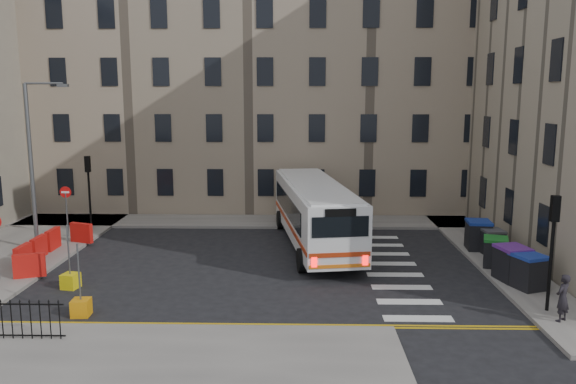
{
  "coord_description": "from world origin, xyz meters",
  "views": [
    {
      "loc": [
        -0.08,
        -24.41,
        7.62
      ],
      "look_at": [
        -0.68,
        2.21,
        3.0
      ],
      "focal_mm": 35.0,
      "sensor_mm": 36.0,
      "label": 1
    }
  ],
  "objects_px": {
    "wheelie_bin_b": "(512,263)",
    "bollard_yellow": "(71,281)",
    "bus": "(315,211)",
    "wheelie_bin_a": "(528,271)",
    "wheelie_bin_d": "(492,242)",
    "bollard_chevron": "(81,308)",
    "wheelie_bin_c": "(495,252)",
    "pedestrian": "(563,298)",
    "wheelie_bin_e": "(478,235)",
    "streetlamp": "(31,164)"
  },
  "relations": [
    {
      "from": "wheelie_bin_d",
      "to": "wheelie_bin_b",
      "type": "bearing_deg",
      "value": -103.42
    },
    {
      "from": "streetlamp",
      "to": "bollard_chevron",
      "type": "height_order",
      "value": "streetlamp"
    },
    {
      "from": "streetlamp",
      "to": "bollard_chevron",
      "type": "bearing_deg",
      "value": -56.54
    },
    {
      "from": "wheelie_bin_c",
      "to": "pedestrian",
      "type": "relative_size",
      "value": 0.87
    },
    {
      "from": "wheelie_bin_b",
      "to": "wheelie_bin_d",
      "type": "xyz_separation_m",
      "value": [
        0.48,
        3.82,
        -0.11
      ]
    },
    {
      "from": "wheelie_bin_c",
      "to": "wheelie_bin_d",
      "type": "distance_m",
      "value": 2.0
    },
    {
      "from": "bus",
      "to": "wheelie_bin_b",
      "type": "distance_m",
      "value": 9.73
    },
    {
      "from": "wheelie_bin_c",
      "to": "bollard_chevron",
      "type": "height_order",
      "value": "wheelie_bin_c"
    },
    {
      "from": "wheelie_bin_b",
      "to": "wheelie_bin_c",
      "type": "xyz_separation_m",
      "value": [
        -0.03,
        1.88,
        -0.06
      ]
    },
    {
      "from": "streetlamp",
      "to": "wheelie_bin_b",
      "type": "bearing_deg",
      "value": -11.07
    },
    {
      "from": "pedestrian",
      "to": "bollard_chevron",
      "type": "bearing_deg",
      "value": -39.88
    },
    {
      "from": "wheelie_bin_d",
      "to": "wheelie_bin_e",
      "type": "bearing_deg",
      "value": 108.37
    },
    {
      "from": "bollard_chevron",
      "to": "wheelie_bin_b",
      "type": "bearing_deg",
      "value": 13.09
    },
    {
      "from": "streetlamp",
      "to": "pedestrian",
      "type": "height_order",
      "value": "streetlamp"
    },
    {
      "from": "bus",
      "to": "wheelie_bin_d",
      "type": "distance_m",
      "value": 8.63
    },
    {
      "from": "wheelie_bin_e",
      "to": "bollard_yellow",
      "type": "distance_m",
      "value": 18.75
    },
    {
      "from": "pedestrian",
      "to": "bollard_chevron",
      "type": "distance_m",
      "value": 16.39
    },
    {
      "from": "bus",
      "to": "wheelie_bin_c",
      "type": "height_order",
      "value": "bus"
    },
    {
      "from": "bollard_yellow",
      "to": "bollard_chevron",
      "type": "distance_m",
      "value": 3.2
    },
    {
      "from": "wheelie_bin_d",
      "to": "bollard_chevron",
      "type": "relative_size",
      "value": 1.99
    },
    {
      "from": "wheelie_bin_a",
      "to": "wheelie_bin_b",
      "type": "relative_size",
      "value": 1.02
    },
    {
      "from": "wheelie_bin_c",
      "to": "pedestrian",
      "type": "bearing_deg",
      "value": -70.81
    },
    {
      "from": "wheelie_bin_a",
      "to": "bus",
      "type": "bearing_deg",
      "value": 120.76
    },
    {
      "from": "wheelie_bin_c",
      "to": "bollard_yellow",
      "type": "distance_m",
      "value": 17.99
    },
    {
      "from": "wheelie_bin_c",
      "to": "bollard_chevron",
      "type": "xyz_separation_m",
      "value": [
        -16.23,
        -5.67,
        -0.5
      ]
    },
    {
      "from": "bus",
      "to": "wheelie_bin_c",
      "type": "relative_size",
      "value": 8.43
    },
    {
      "from": "bus",
      "to": "pedestrian",
      "type": "xyz_separation_m",
      "value": [
        8.01,
        -9.83,
        -0.88
      ]
    },
    {
      "from": "wheelie_bin_c",
      "to": "pedestrian",
      "type": "height_order",
      "value": "pedestrian"
    },
    {
      "from": "wheelie_bin_d",
      "to": "bollard_yellow",
      "type": "height_order",
      "value": "wheelie_bin_d"
    },
    {
      "from": "wheelie_bin_e",
      "to": "bollard_yellow",
      "type": "xyz_separation_m",
      "value": [
        -17.87,
        -5.65,
        -0.57
      ]
    },
    {
      "from": "wheelie_bin_a",
      "to": "pedestrian",
      "type": "relative_size",
      "value": 0.94
    },
    {
      "from": "bus",
      "to": "wheelie_bin_b",
      "type": "relative_size",
      "value": 8.0
    },
    {
      "from": "wheelie_bin_b",
      "to": "wheelie_bin_c",
      "type": "relative_size",
      "value": 1.05
    },
    {
      "from": "wheelie_bin_d",
      "to": "pedestrian",
      "type": "height_order",
      "value": "pedestrian"
    },
    {
      "from": "bus",
      "to": "wheelie_bin_a",
      "type": "bearing_deg",
      "value": -47.37
    },
    {
      "from": "streetlamp",
      "to": "bus",
      "type": "height_order",
      "value": "streetlamp"
    },
    {
      "from": "wheelie_bin_b",
      "to": "bollard_yellow",
      "type": "distance_m",
      "value": 17.82
    },
    {
      "from": "wheelie_bin_b",
      "to": "pedestrian",
      "type": "relative_size",
      "value": 0.92
    },
    {
      "from": "streetlamp",
      "to": "bus",
      "type": "distance_m",
      "value": 13.94
    },
    {
      "from": "bus",
      "to": "bollard_yellow",
      "type": "relative_size",
      "value": 19.95
    },
    {
      "from": "wheelie_bin_b",
      "to": "bollard_yellow",
      "type": "bearing_deg",
      "value": 170.14
    },
    {
      "from": "pedestrian",
      "to": "bollard_yellow",
      "type": "relative_size",
      "value": 2.71
    },
    {
      "from": "pedestrian",
      "to": "bollard_yellow",
      "type": "xyz_separation_m",
      "value": [
        -17.89,
        3.26,
        -0.66
      ]
    },
    {
      "from": "bus",
      "to": "bollard_chevron",
      "type": "bearing_deg",
      "value": -140.41
    },
    {
      "from": "bus",
      "to": "pedestrian",
      "type": "relative_size",
      "value": 7.37
    },
    {
      "from": "wheelie_bin_d",
      "to": "pedestrian",
      "type": "bearing_deg",
      "value": -98.9
    },
    {
      "from": "wheelie_bin_d",
      "to": "wheelie_bin_e",
      "type": "relative_size",
      "value": 0.84
    },
    {
      "from": "bus",
      "to": "wheelie_bin_c",
      "type": "xyz_separation_m",
      "value": [
        7.87,
        -3.71,
        -1.04
      ]
    },
    {
      "from": "wheelie_bin_a",
      "to": "wheelie_bin_e",
      "type": "relative_size",
      "value": 1.07
    },
    {
      "from": "wheelie_bin_c",
      "to": "wheelie_bin_a",
      "type": "bearing_deg",
      "value": -65.95
    }
  ]
}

